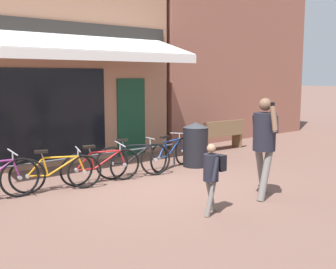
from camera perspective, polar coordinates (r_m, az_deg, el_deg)
ground_plane at (r=8.47m, az=-2.52°, el=-6.90°), size 160.00×160.00×0.00m
shop_front at (r=11.90m, az=-17.03°, el=10.99°), size 6.33×4.57×5.75m
neighbour_building at (r=16.19m, az=5.13°, el=12.44°), size 6.72×4.00×6.89m
bike_rack_rail at (r=8.80m, az=-10.29°, el=-3.20°), size 4.58×0.04×0.57m
bicycle_orange at (r=8.23m, az=-14.90°, el=-5.00°), size 1.65×0.70×0.81m
bicycle_red at (r=8.64m, az=-9.05°, el=-4.23°), size 1.70×0.56×0.82m
bicycle_black at (r=9.07m, az=-4.66°, el=-3.46°), size 1.65×0.61×0.85m
bicycle_blue at (r=9.90m, az=0.40°, el=-2.56°), size 1.67×0.71×0.81m
pedestrian_adult at (r=7.65m, az=12.92°, el=-0.33°), size 0.60×0.71×1.80m
pedestrian_child at (r=6.66m, az=6.02°, el=-4.81°), size 0.46×0.41×1.13m
litter_bin at (r=10.14m, az=3.74°, el=-1.34°), size 0.61×0.61×1.07m
park_bench at (r=12.49m, az=7.26°, el=0.04°), size 1.62×0.52×0.87m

